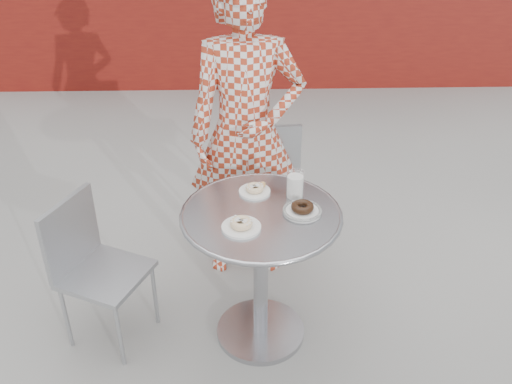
{
  "coord_description": "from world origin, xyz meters",
  "views": [
    {
      "loc": [
        -0.09,
        -2.26,
        2.27
      ],
      "look_at": [
        -0.03,
        0.05,
        0.85
      ],
      "focal_mm": 40.0,
      "sensor_mm": 36.0,
      "label": 1
    }
  ],
  "objects_px": {
    "bistro_table": "(261,245)",
    "chair_far": "(260,202)",
    "plate_checker": "(302,210)",
    "milk_cup": "(295,185)",
    "plate_near": "(241,225)",
    "seated_person": "(246,134)",
    "plate_far": "(255,189)",
    "chair_left": "(108,298)"
  },
  "relations": [
    {
      "from": "milk_cup",
      "to": "chair_far",
      "type": "bearing_deg",
      "value": 100.87
    },
    {
      "from": "plate_far",
      "to": "plate_near",
      "type": "bearing_deg",
      "value": -102.74
    },
    {
      "from": "chair_left",
      "to": "plate_checker",
      "type": "xyz_separation_m",
      "value": [
        0.99,
        -0.03,
        0.55
      ]
    },
    {
      "from": "seated_person",
      "to": "plate_near",
      "type": "xyz_separation_m",
      "value": [
        -0.03,
        -0.76,
        -0.09
      ]
    },
    {
      "from": "plate_far",
      "to": "plate_near",
      "type": "xyz_separation_m",
      "value": [
        -0.07,
        -0.31,
        0.0
      ]
    },
    {
      "from": "plate_checker",
      "to": "bistro_table",
      "type": "bearing_deg",
      "value": -179.83
    },
    {
      "from": "bistro_table",
      "to": "chair_left",
      "type": "distance_m",
      "value": 0.87
    },
    {
      "from": "chair_far",
      "to": "plate_far",
      "type": "height_order",
      "value": "chair_far"
    },
    {
      "from": "plate_checker",
      "to": "milk_cup",
      "type": "xyz_separation_m",
      "value": [
        -0.02,
        0.14,
        0.05
      ]
    },
    {
      "from": "milk_cup",
      "to": "seated_person",
      "type": "bearing_deg",
      "value": 114.92
    },
    {
      "from": "bistro_table",
      "to": "plate_checker",
      "type": "height_order",
      "value": "plate_checker"
    },
    {
      "from": "chair_left",
      "to": "seated_person",
      "type": "bearing_deg",
      "value": -25.42
    },
    {
      "from": "chair_left",
      "to": "milk_cup",
      "type": "height_order",
      "value": "milk_cup"
    },
    {
      "from": "bistro_table",
      "to": "milk_cup",
      "type": "xyz_separation_m",
      "value": [
        0.17,
        0.14,
        0.26
      ]
    },
    {
      "from": "plate_far",
      "to": "plate_checker",
      "type": "relative_size",
      "value": 0.84
    },
    {
      "from": "bistro_table",
      "to": "milk_cup",
      "type": "height_order",
      "value": "milk_cup"
    },
    {
      "from": "bistro_table",
      "to": "chair_far",
      "type": "bearing_deg",
      "value": 88.12
    },
    {
      "from": "bistro_table",
      "to": "chair_far",
      "type": "xyz_separation_m",
      "value": [
        0.03,
        0.88,
        -0.31
      ]
    },
    {
      "from": "chair_far",
      "to": "seated_person",
      "type": "bearing_deg",
      "value": 66.12
    },
    {
      "from": "seated_person",
      "to": "plate_near",
      "type": "distance_m",
      "value": 0.77
    },
    {
      "from": "bistro_table",
      "to": "plate_near",
      "type": "height_order",
      "value": "plate_near"
    },
    {
      "from": "plate_near",
      "to": "plate_checker",
      "type": "relative_size",
      "value": 0.96
    },
    {
      "from": "seated_person",
      "to": "plate_near",
      "type": "bearing_deg",
      "value": -96.25
    },
    {
      "from": "plate_checker",
      "to": "milk_cup",
      "type": "bearing_deg",
      "value": 99.36
    },
    {
      "from": "chair_far",
      "to": "plate_checker",
      "type": "relative_size",
      "value": 4.85
    },
    {
      "from": "plate_checker",
      "to": "milk_cup",
      "type": "distance_m",
      "value": 0.15
    },
    {
      "from": "plate_checker",
      "to": "plate_near",
      "type": "bearing_deg",
      "value": -156.82
    },
    {
      "from": "seated_person",
      "to": "plate_checker",
      "type": "height_order",
      "value": "seated_person"
    },
    {
      "from": "bistro_table",
      "to": "plate_checker",
      "type": "relative_size",
      "value": 4.18
    },
    {
      "from": "chair_far",
      "to": "plate_checker",
      "type": "height_order",
      "value": "chair_far"
    },
    {
      "from": "plate_checker",
      "to": "milk_cup",
      "type": "relative_size",
      "value": 1.37
    },
    {
      "from": "bistro_table",
      "to": "chair_left",
      "type": "relative_size",
      "value": 0.98
    },
    {
      "from": "chair_far",
      "to": "plate_checker",
      "type": "bearing_deg",
      "value": 97.12
    },
    {
      "from": "plate_near",
      "to": "milk_cup",
      "type": "xyz_separation_m",
      "value": [
        0.27,
        0.27,
        0.05
      ]
    },
    {
      "from": "chair_far",
      "to": "chair_left",
      "type": "distance_m",
      "value": 1.19
    },
    {
      "from": "plate_far",
      "to": "milk_cup",
      "type": "relative_size",
      "value": 1.15
    },
    {
      "from": "plate_far",
      "to": "milk_cup",
      "type": "distance_m",
      "value": 0.21
    },
    {
      "from": "bistro_table",
      "to": "plate_near",
      "type": "xyz_separation_m",
      "value": [
        -0.09,
        -0.12,
        0.21
      ]
    },
    {
      "from": "seated_person",
      "to": "milk_cup",
      "type": "relative_size",
      "value": 12.95
    },
    {
      "from": "plate_far",
      "to": "plate_checker",
      "type": "height_order",
      "value": "plate_checker"
    },
    {
      "from": "chair_left",
      "to": "plate_far",
      "type": "distance_m",
      "value": 0.96
    },
    {
      "from": "bistro_table",
      "to": "seated_person",
      "type": "height_order",
      "value": "seated_person"
    }
  ]
}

